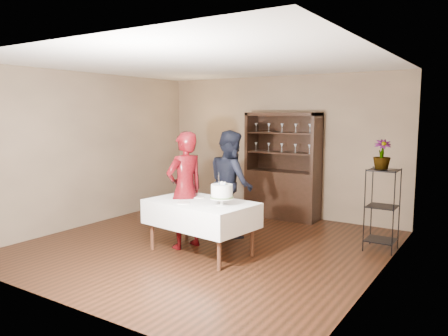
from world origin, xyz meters
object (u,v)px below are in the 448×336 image
Objects in this scene: china_hutch at (283,183)px; man at (231,183)px; plant_etagere at (382,206)px; potted_plant at (382,154)px; woman at (185,190)px; cake_table at (201,214)px; cake at (222,192)px.

china_hutch is 1.60m from man.
potted_plant is at bearing 153.16° from plant_etagere.
woman is at bearing -149.95° from plant_etagere.
cake_table is 0.94× the size of man.
cake_table is 0.47m from woman.
plant_etagere is 2.88m from woman.
woman reaches higher than man.
woman reaches higher than cake_table.
potted_plant reaches higher than cake.
cake is at bearing -7.96° from cake_table.
cake_table is at bearing 89.91° from woman.
man reaches higher than potted_plant.
man is (-2.26, -0.52, 0.21)m from plant_etagere.
cake_table is (-2.12, -1.54, -0.08)m from plant_etagere.
plant_etagere reaches higher than cake_table.
plant_etagere is 2.80× the size of potted_plant.
plant_etagere is 2.32m from man.
china_hutch is 1.67× the size of plant_etagere.
woman reaches higher than cake.
china_hutch reaches higher than potted_plant.
woman is at bearing 117.00° from man.
cake is (0.75, -0.16, 0.07)m from woman.
potted_plant is (2.44, 1.46, 0.54)m from woman.
man is 2.34m from potted_plant.
plant_etagere is at bearing 42.61° from cake.
china_hutch is at bearing -55.37° from man.
china_hutch is 2.68m from cake.
plant_etagere is at bearing 135.88° from woman.
potted_plant is (1.69, 1.62, 0.47)m from cake.
china_hutch is 2.33m from plant_etagere.
potted_plant is at bearing -26.83° from china_hutch.
man is at bearing 115.97° from cake.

